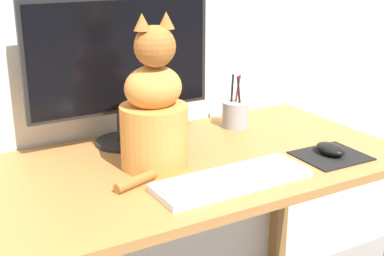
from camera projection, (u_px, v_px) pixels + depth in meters
desk at (175, 201)px, 1.49m from camera, size 1.30×0.63×0.76m
monitor at (121, 63)px, 1.53m from camera, size 0.56×0.17×0.43m
keyboard at (232, 179)px, 1.33m from camera, size 0.41×0.14×0.02m
mousepad_right at (331, 156)px, 1.51m from camera, size 0.19×0.17×0.00m
computer_mouse_right at (330, 149)px, 1.51m from camera, size 0.06×0.10×0.03m
cat at (154, 112)px, 1.39m from camera, size 0.25×0.22×0.41m
pen_cup at (236, 114)px, 1.75m from camera, size 0.09×0.09×0.17m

